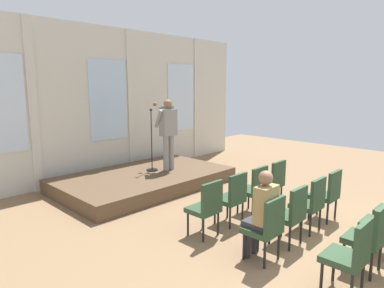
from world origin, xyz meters
TOP-DOWN VIEW (x-y plane):
  - rear_partition at (0.03, 6.85)m, footprint 9.96×0.14m
  - stage_platform at (0.00, 5.32)m, footprint 4.05×2.47m
  - speaker at (0.64, 5.17)m, footprint 0.51×0.69m
  - mic_stand at (0.30, 5.39)m, footprint 0.28×0.28m
  - chair_r0_c0 at (-1.02, 2.38)m, footprint 0.46×0.44m
  - chair_r0_c1 at (-0.34, 2.38)m, footprint 0.46×0.44m
  - chair_r0_c2 at (0.34, 2.38)m, footprint 0.46×0.44m
  - chair_r0_c3 at (1.02, 2.38)m, footprint 0.46×0.44m
  - chair_r1_c0 at (-1.02, 1.27)m, footprint 0.46×0.44m
  - audience_r1_c0 at (-1.02, 1.35)m, footprint 0.36×0.39m
  - chair_r1_c1 at (-0.34, 1.27)m, footprint 0.46×0.44m
  - chair_r1_c2 at (0.34, 1.27)m, footprint 0.46×0.44m
  - chair_r1_c3 at (1.02, 1.27)m, footprint 0.46×0.44m
  - chair_r2_c0 at (-1.02, 0.15)m, footprint 0.46×0.44m
  - chair_r2_c1 at (-0.34, 0.15)m, footprint 0.46×0.44m

SIDE VIEW (x-z plane):
  - stage_platform at x=0.00m, z-range 0.00..0.33m
  - chair_r0_c0 at x=-1.02m, z-range 0.06..1.00m
  - chair_r0_c1 at x=-0.34m, z-range 0.06..1.00m
  - chair_r0_c2 at x=0.34m, z-range 0.06..1.00m
  - chair_r0_c3 at x=1.02m, z-range 0.06..1.00m
  - chair_r1_c0 at x=-1.02m, z-range 0.06..1.00m
  - chair_r1_c1 at x=-0.34m, z-range 0.06..1.00m
  - chair_r1_c2 at x=0.34m, z-range 0.06..1.00m
  - chair_r1_c3 at x=1.02m, z-range 0.06..1.00m
  - chair_r2_c0 at x=-1.02m, z-range 0.06..1.00m
  - chair_r2_c1 at x=-0.34m, z-range 0.06..1.00m
  - mic_stand at x=0.30m, z-range -0.11..1.44m
  - audience_r1_c0 at x=-1.02m, z-range 0.07..1.37m
  - speaker at x=0.64m, z-range 0.47..2.24m
  - rear_partition at x=0.03m, z-range 0.00..3.95m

